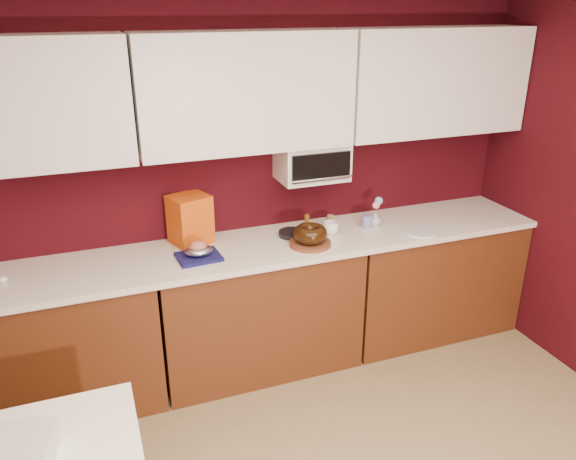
# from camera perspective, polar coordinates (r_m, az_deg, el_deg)

# --- Properties ---
(wall_back) EXTENTS (4.00, 0.02, 2.50)m
(wall_back) POSITION_cam_1_polar(r_m,az_deg,el_deg) (3.77, -4.82, 5.09)
(wall_back) COLOR #36070D
(wall_back) RESTS_ON floor
(base_cabinet_left) EXTENTS (1.31, 0.58, 0.86)m
(base_cabinet_left) POSITION_cam_1_polar(r_m,az_deg,el_deg) (3.72, -23.47, -11.04)
(base_cabinet_left) COLOR #542810
(base_cabinet_left) RESTS_ON floor
(base_cabinet_center) EXTENTS (1.31, 0.58, 0.86)m
(base_cabinet_center) POSITION_cam_1_polar(r_m,az_deg,el_deg) (3.83, -3.12, -8.03)
(base_cabinet_center) COLOR #542810
(base_cabinet_center) RESTS_ON floor
(base_cabinet_right) EXTENTS (1.31, 0.58, 0.86)m
(base_cabinet_right) POSITION_cam_1_polar(r_m,az_deg,el_deg) (4.36, 13.88, -4.69)
(base_cabinet_right) COLOR #542810
(base_cabinet_right) RESTS_ON floor
(countertop) EXTENTS (4.00, 0.62, 0.04)m
(countertop) POSITION_cam_1_polar(r_m,az_deg,el_deg) (3.62, -3.27, -1.87)
(countertop) COLOR silver
(countertop) RESTS_ON base_cabinet_center
(upper_cabinet_left) EXTENTS (1.31, 0.33, 0.70)m
(upper_cabinet_left) POSITION_cam_1_polar(r_m,az_deg,el_deg) (3.36, -27.15, 11.19)
(upper_cabinet_left) COLOR white
(upper_cabinet_left) RESTS_ON wall_back
(upper_cabinet_center) EXTENTS (1.31, 0.33, 0.70)m
(upper_cabinet_center) POSITION_cam_1_polar(r_m,az_deg,el_deg) (3.48, -4.37, 13.81)
(upper_cabinet_center) COLOR white
(upper_cabinet_center) RESTS_ON wall_back
(upper_cabinet_right) EXTENTS (1.31, 0.33, 0.70)m
(upper_cabinet_right) POSITION_cam_1_polar(r_m,az_deg,el_deg) (4.06, 14.60, 14.39)
(upper_cabinet_right) COLOR white
(upper_cabinet_right) RESTS_ON wall_back
(toaster_oven) EXTENTS (0.45, 0.30, 0.25)m
(toaster_oven) POSITION_cam_1_polar(r_m,az_deg,el_deg) (3.74, 2.42, 7.03)
(toaster_oven) COLOR white
(toaster_oven) RESTS_ON upper_cabinet_center
(toaster_oven_door) EXTENTS (0.40, 0.02, 0.18)m
(toaster_oven_door) POSITION_cam_1_polar(r_m,az_deg,el_deg) (3.60, 3.41, 6.39)
(toaster_oven_door) COLOR black
(toaster_oven_door) RESTS_ON toaster_oven
(toaster_oven_handle) EXTENTS (0.42, 0.02, 0.02)m
(toaster_oven_handle) POSITION_cam_1_polar(r_m,az_deg,el_deg) (3.61, 3.48, 5.19)
(toaster_oven_handle) COLOR silver
(toaster_oven_handle) RESTS_ON toaster_oven
(cake_base) EXTENTS (0.31, 0.31, 0.02)m
(cake_base) POSITION_cam_1_polar(r_m,az_deg,el_deg) (3.61, 2.27, -1.36)
(cake_base) COLOR brown
(cake_base) RESTS_ON countertop
(bundt_cake) EXTENTS (0.23, 0.23, 0.09)m
(bundt_cake) POSITION_cam_1_polar(r_m,az_deg,el_deg) (3.58, 2.28, -0.37)
(bundt_cake) COLOR black
(bundt_cake) RESTS_ON cake_base
(navy_towel) EXTENTS (0.27, 0.23, 0.02)m
(navy_towel) POSITION_cam_1_polar(r_m,az_deg,el_deg) (3.47, -9.05, -2.70)
(navy_towel) COLOR #161653
(navy_towel) RESTS_ON countertop
(foil_ham_nest) EXTENTS (0.21, 0.19, 0.06)m
(foil_ham_nest) POSITION_cam_1_polar(r_m,az_deg,el_deg) (3.45, -9.09, -2.03)
(foil_ham_nest) COLOR silver
(foil_ham_nest) RESTS_ON navy_towel
(roasted_ham) EXTENTS (0.11, 0.09, 0.07)m
(roasted_ham) POSITION_cam_1_polar(r_m,az_deg,el_deg) (3.44, -9.12, -1.65)
(roasted_ham) COLOR #C47359
(roasted_ham) RESTS_ON foil_ham_nest
(pandoro_box) EXTENTS (0.29, 0.28, 0.32)m
(pandoro_box) POSITION_cam_1_polar(r_m,az_deg,el_deg) (3.65, -9.92, 1.07)
(pandoro_box) COLOR #B82C0C
(pandoro_box) RESTS_ON countertop
(dark_pan) EXTENTS (0.22, 0.22, 0.03)m
(dark_pan) POSITION_cam_1_polar(r_m,az_deg,el_deg) (3.75, 0.42, -0.36)
(dark_pan) COLOR black
(dark_pan) RESTS_ON countertop
(coffee_mug) EXTENTS (0.12, 0.12, 0.10)m
(coffee_mug) POSITION_cam_1_polar(r_m,az_deg,el_deg) (3.78, 4.37, 0.34)
(coffee_mug) COLOR white
(coffee_mug) RESTS_ON countertop
(blue_jar) EXTENTS (0.09, 0.09, 0.09)m
(blue_jar) POSITION_cam_1_polar(r_m,az_deg,el_deg) (3.92, 8.02, 0.92)
(blue_jar) COLOR navy
(blue_jar) RESTS_ON countertop
(flower_vase) EXTENTS (0.08, 0.08, 0.11)m
(flower_vase) POSITION_cam_1_polar(r_m,az_deg,el_deg) (3.96, 8.85, 1.20)
(flower_vase) COLOR #A9AEC0
(flower_vase) RESTS_ON countertop
(flower_pink) EXTENTS (0.05, 0.05, 0.05)m
(flower_pink) POSITION_cam_1_polar(r_m,az_deg,el_deg) (3.93, 8.94, 2.50)
(flower_pink) COLOR pink
(flower_pink) RESTS_ON flower_vase
(flower_blue) EXTENTS (0.06, 0.06, 0.06)m
(flower_blue) POSITION_cam_1_polar(r_m,az_deg,el_deg) (3.95, 9.20, 2.94)
(flower_blue) COLOR #8CA8E0
(flower_blue) RESTS_ON flower_vase
(china_plate) EXTENTS (0.23, 0.23, 0.01)m
(china_plate) POSITION_cam_1_polar(r_m,az_deg,el_deg) (3.91, 13.28, -0.17)
(china_plate) COLOR silver
(china_plate) RESTS_ON countertop
(amber_bottle) EXTENTS (0.03, 0.03, 0.10)m
(amber_bottle) POSITION_cam_1_polar(r_m,az_deg,el_deg) (3.87, 1.93, 0.87)
(amber_bottle) COLOR brown
(amber_bottle) RESTS_ON countertop
(paper_cup) EXTENTS (0.07, 0.07, 0.08)m
(paper_cup) POSITION_cam_1_polar(r_m,az_deg,el_deg) (3.91, 4.34, 0.93)
(paper_cup) COLOR olive
(paper_cup) RESTS_ON countertop
(egg_left) EXTENTS (0.06, 0.05, 0.04)m
(egg_left) POSITION_cam_1_polar(r_m,az_deg,el_deg) (3.51, -27.00, -4.53)
(egg_left) COLOR white
(egg_left) RESTS_ON countertop
(newspaper_stack) EXTENTS (0.37, 0.33, 0.11)m
(newspaper_stack) POSITION_cam_1_polar(r_m,az_deg,el_deg) (2.46, -26.71, -19.85)
(newspaper_stack) COLOR silver
(newspaper_stack) RESTS_ON dining_table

